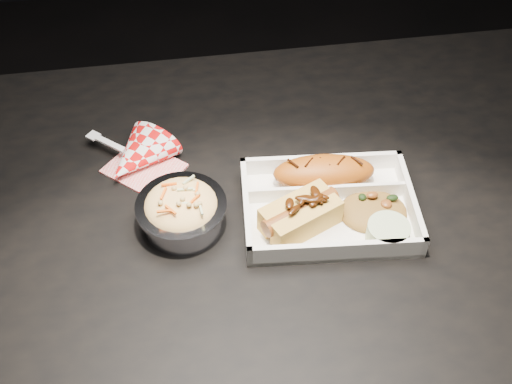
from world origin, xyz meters
TOP-DOWN VIEW (x-y plane):
  - dining_table at (0.00, 0.00)m, footprint 1.20×0.80m
  - food_tray at (0.11, -0.03)m, footprint 0.26×0.20m
  - fried_pastry at (0.12, 0.03)m, footprint 0.16×0.08m
  - hotdog at (0.06, -0.05)m, footprint 0.12×0.10m
  - fried_rice_mound at (0.17, -0.04)m, footprint 0.11×0.09m
  - cupcake_liner at (0.18, -0.09)m, footprint 0.06×0.06m
  - foil_coleslaw_cup at (-0.10, -0.01)m, footprint 0.13×0.13m
  - napkin_fork at (-0.17, 0.12)m, footprint 0.16×0.15m

SIDE VIEW (x-z plane):
  - dining_table at x=0.00m, z-range 0.28..1.03m
  - food_tray at x=0.11m, z-range 0.74..0.78m
  - napkin_fork at x=-0.17m, z-range 0.72..0.82m
  - cupcake_liner at x=0.18m, z-range 0.76..0.79m
  - fried_rice_mound at x=0.17m, z-range 0.76..0.79m
  - fried_pastry at x=0.12m, z-range 0.76..0.81m
  - foil_coleslaw_cup at x=-0.10m, z-range 0.75..0.82m
  - hotdog at x=0.06m, z-range 0.75..0.81m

